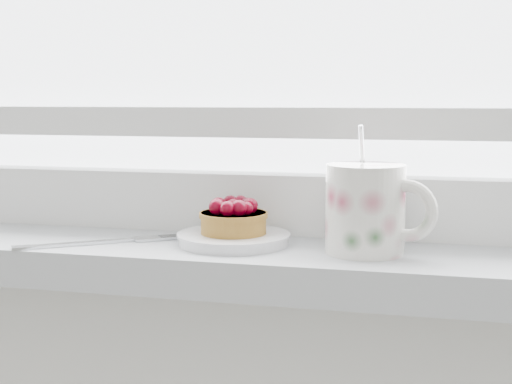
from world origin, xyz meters
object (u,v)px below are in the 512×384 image
(floral_mug, at_px, (368,207))
(fork, at_px, (102,242))
(raspberry_tart, at_px, (233,217))
(saucer, at_px, (234,239))

(floral_mug, relative_size, fork, 0.79)
(floral_mug, bearing_deg, fork, -175.91)
(raspberry_tart, height_order, floral_mug, floral_mug)
(raspberry_tart, height_order, fork, raspberry_tart)
(fork, bearing_deg, raspberry_tart, 12.56)
(raspberry_tart, relative_size, fork, 0.45)
(saucer, relative_size, floral_mug, 0.94)
(fork, bearing_deg, floral_mug, 4.09)
(saucer, distance_m, raspberry_tart, 0.02)
(saucer, relative_size, fork, 0.75)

